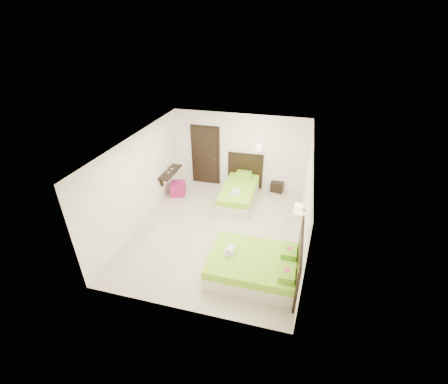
% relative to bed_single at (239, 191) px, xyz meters
% --- Properties ---
extents(floor, '(5.50, 5.50, 0.00)m').
position_rel_bed_single_xyz_m(floor, '(-0.23, -1.81, -0.30)').
color(floor, beige).
rests_on(floor, ground).
extents(bed_single, '(1.22, 2.03, 1.68)m').
position_rel_bed_single_xyz_m(bed_single, '(0.00, 0.00, 0.00)').
color(bed_single, beige).
rests_on(bed_single, ground).
extents(bed_double, '(2.01, 1.71, 1.66)m').
position_rel_bed_single_xyz_m(bed_double, '(1.10, -3.23, -0.01)').
color(bed_double, beige).
rests_on(bed_double, ground).
extents(nightstand, '(0.47, 0.43, 0.37)m').
position_rel_bed_single_xyz_m(nightstand, '(1.15, 0.89, -0.12)').
color(nightstand, black).
rests_on(nightstand, ground).
extents(ottoman, '(0.56, 0.56, 0.46)m').
position_rel_bed_single_xyz_m(ottoman, '(-2.07, -0.22, -0.08)').
color(ottoman, '#931351').
rests_on(ottoman, ground).
extents(door, '(1.02, 0.15, 2.14)m').
position_rel_bed_single_xyz_m(door, '(-1.42, 0.88, 0.75)').
color(door, black).
rests_on(door, ground).
extents(console_shelf, '(0.35, 1.20, 0.78)m').
position_rel_bed_single_xyz_m(console_shelf, '(-2.31, -0.21, 0.51)').
color(console_shelf, black).
rests_on(console_shelf, ground).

